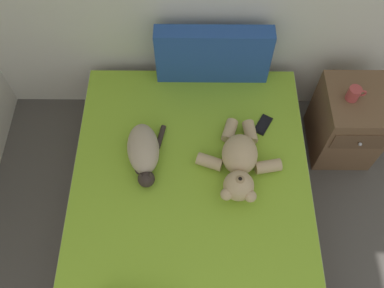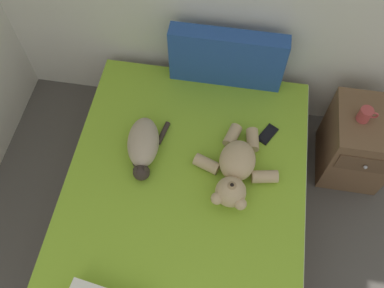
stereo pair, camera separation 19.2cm
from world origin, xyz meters
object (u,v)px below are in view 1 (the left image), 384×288
(cell_phone, at_px, (263,125))
(nightstand, at_px, (347,122))
(cat, at_px, (144,152))
(teddy_bear, at_px, (239,164))
(bed, at_px, (191,215))
(mug, at_px, (354,94))
(patterned_cushion, at_px, (213,55))

(cell_phone, bearing_deg, nightstand, 13.66)
(cat, bearing_deg, teddy_bear, -8.14)
(bed, height_order, cat, cat)
(teddy_bear, bearing_deg, cell_phone, 61.35)
(nightstand, distance_m, mug, 0.34)
(patterned_cushion, xyz_separation_m, cat, (-0.42, -0.64, -0.14))
(bed, xyz_separation_m, teddy_bear, (0.28, 0.20, 0.32))
(cat, bearing_deg, cell_phone, 17.98)
(bed, relative_size, cell_phone, 12.15)
(bed, distance_m, patterned_cushion, 1.03)
(bed, bearing_deg, teddy_bear, 35.04)
(cell_phone, distance_m, mug, 0.60)
(bed, relative_size, teddy_bear, 3.45)
(bed, height_order, nightstand, nightstand)
(patterned_cushion, xyz_separation_m, cell_phone, (0.32, -0.40, -0.20))
(bed, xyz_separation_m, cat, (-0.28, 0.28, 0.31))
(patterned_cushion, distance_m, nightstand, 1.06)
(cell_phone, height_order, nightstand, nightstand)
(bed, height_order, patterned_cushion, patterned_cushion)
(cell_phone, bearing_deg, bed, -131.40)
(bed, xyz_separation_m, patterned_cushion, (0.14, 0.92, 0.45))
(cat, height_order, teddy_bear, teddy_bear)
(cat, height_order, nightstand, cat)
(nightstand, bearing_deg, patterned_cushion, 165.20)
(teddy_bear, height_order, nightstand, teddy_bear)
(patterned_cushion, bearing_deg, cat, -123.11)
(nightstand, bearing_deg, teddy_bear, -149.42)
(bed, xyz_separation_m, mug, (1.02, 0.67, 0.38))
(teddy_bear, height_order, cell_phone, teddy_bear)
(cat, xyz_separation_m, teddy_bear, (0.56, -0.08, 0.01))
(mug, bearing_deg, teddy_bear, -147.52)
(cell_phone, xyz_separation_m, mug, (0.56, 0.15, 0.14))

